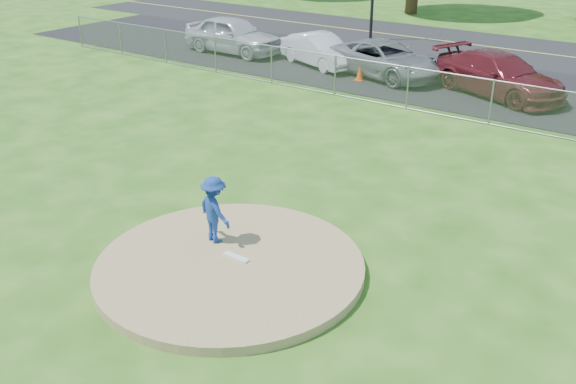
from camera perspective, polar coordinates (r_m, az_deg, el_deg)
name	(u,v)px	position (r m, az deg, el deg)	size (l,w,h in m)	color
ground	(435,135)	(20.91, 12.95, 4.95)	(120.00, 120.00, 0.00)	#265713
pitchers_mound	(230,266)	(13.01, -5.18, -6.60)	(5.40, 5.40, 0.20)	#9B8355
pitching_rubber	(236,257)	(13.08, -4.63, -5.79)	(0.60, 0.15, 0.04)	white
chain_link_fence	(462,98)	(22.46, 15.21, 8.09)	(40.00, 0.06, 1.50)	gray
parking_lot	(504,90)	(26.78, 18.63, 8.61)	(50.00, 8.00, 0.01)	black
street	(556,55)	(33.85, 22.74, 11.16)	(60.00, 7.00, 0.01)	black
pitcher	(214,210)	(13.44, -6.56, -1.56)	(0.94, 0.54, 1.46)	navy
traffic_cone	(360,73)	(26.87, 6.40, 10.49)	(0.32, 0.32, 0.62)	#FF560D
parked_car_silver	(233,35)	(31.71, -4.90, 13.75)	(2.04, 5.06, 1.72)	silver
parked_car_white	(320,50)	(29.10, 2.84, 12.49)	(1.47, 4.23, 1.39)	white
parked_car_gray	(385,59)	(27.49, 8.61, 11.59)	(2.41, 5.23, 1.45)	gray
parked_car_darkred	(499,75)	(25.70, 18.24, 9.86)	(2.20, 5.40, 1.57)	maroon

